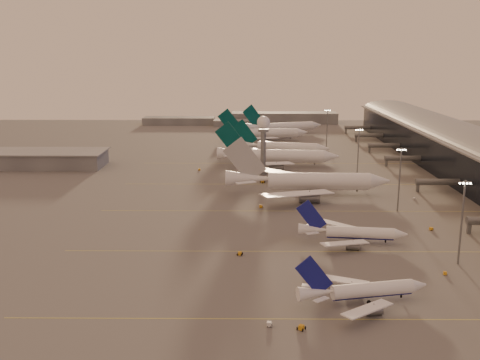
{
  "coord_description": "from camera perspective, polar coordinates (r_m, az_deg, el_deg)",
  "views": [
    {
      "loc": [
        -4.15,
        -154.2,
        60.35
      ],
      "look_at": [
        -6.06,
        66.73,
        9.61
      ],
      "focal_mm": 42.0,
      "sensor_mm": 36.0,
      "label": 1
    }
  ],
  "objects": [
    {
      "name": "narrowbody_mid",
      "position": [
        185.12,
        11.32,
        -5.43
      ],
      "size": [
        35.56,
        28.24,
        13.92
      ],
      "color": "white",
      "rests_on": "ground"
    },
    {
      "name": "gsv_catering_b",
      "position": [
        244.57,
        17.34,
        -1.51
      ],
      "size": [
        4.66,
        2.48,
        3.7
      ],
      "color": "silver",
      "rests_on": "ground"
    },
    {
      "name": "mast_d",
      "position": [
        361.04,
        8.84,
        5.36
      ],
      "size": [
        3.6,
        0.56,
        25.0
      ],
      "color": "slate",
      "rests_on": "ground"
    },
    {
      "name": "gsv_tug_mid",
      "position": [
        171.46,
        -0.01,
        -7.49
      ],
      "size": [
        3.92,
        2.95,
        1.0
      ],
      "color": "orange",
      "rests_on": "ground"
    },
    {
      "name": "gsv_truck_b",
      "position": [
        205.42,
        18.95,
        -4.55
      ],
      "size": [
        5.72,
        3.68,
        2.18
      ],
      "color": "orange",
      "rests_on": "ground"
    },
    {
      "name": "widebody_white",
      "position": [
        243.13,
        6.92,
        -0.48
      ],
      "size": [
        71.54,
        57.32,
        25.17
      ],
      "color": "white",
      "rests_on": "ground"
    },
    {
      "name": "gsv_truck_c",
      "position": [
        221.9,
        2.25,
        -2.54
      ],
      "size": [
        6.17,
        3.44,
        2.36
      ],
      "color": "orange",
      "rests_on": "ground"
    },
    {
      "name": "gsv_truck_d",
      "position": [
        292.5,
        -4.17,
        1.21
      ],
      "size": [
        2.94,
        5.48,
        2.1
      ],
      "color": "orange",
      "rests_on": "ground"
    },
    {
      "name": "greentail_b",
      "position": [
        333.59,
        4.19,
        3.13
      ],
      "size": [
        57.35,
        45.84,
        21.1
      ],
      "color": "white",
      "rests_on": "ground"
    },
    {
      "name": "taxiway_markings",
      "position": [
        221.34,
        9.37,
        -3.06
      ],
      "size": [
        180.0,
        185.25,
        0.02
      ],
      "color": "#D4CB4B",
      "rests_on": "ground"
    },
    {
      "name": "gsv_tug_hangar",
      "position": [
        314.58,
        7.39,
        1.87
      ],
      "size": [
        4.16,
        3.09,
        1.06
      ],
      "color": "orange",
      "rests_on": "ground"
    },
    {
      "name": "radar_tower",
      "position": [
        277.16,
        2.39,
        4.75
      ],
      "size": [
        6.4,
        6.4,
        31.1
      ],
      "color": "slate",
      "rests_on": "ground"
    },
    {
      "name": "gsv_tug_far",
      "position": [
        263.66,
        2.3,
        -0.18
      ],
      "size": [
        4.57,
        4.31,
        1.13
      ],
      "color": "orange",
      "rests_on": "ground"
    },
    {
      "name": "terminal",
      "position": [
        291.35,
        23.12,
        2.04
      ],
      "size": [
        57.0,
        362.0,
        23.04
      ],
      "color": "black",
      "rests_on": "ground"
    },
    {
      "name": "mast_a",
      "position": [
        172.66,
        21.62,
        -3.67
      ],
      "size": [
        3.6,
        0.56,
        25.0
      ],
      "color": "slate",
      "rests_on": "ground"
    },
    {
      "name": "greentail_a",
      "position": [
        301.52,
        3.88,
        2.18
      ],
      "size": [
        66.32,
        53.41,
        24.08
      ],
      "color": "white",
      "rests_on": "ground"
    },
    {
      "name": "hangar",
      "position": [
        321.11,
        -20.68,
        2.05
      ],
      "size": [
        82.0,
        27.0,
        8.5
      ],
      "color": "slate",
      "rests_on": "ground"
    },
    {
      "name": "greentail_c",
      "position": [
        387.81,
        2.47,
        4.57
      ],
      "size": [
        62.4,
        50.14,
        22.69
      ],
      "color": "white",
      "rests_on": "ground"
    },
    {
      "name": "ground",
      "position": [
        165.64,
        1.92,
        -8.44
      ],
      "size": [
        700.0,
        700.0,
        0.0
      ],
      "primitive_type": "plane",
      "color": "#565454",
      "rests_on": "ground"
    },
    {
      "name": "gsv_tug_near",
      "position": [
        129.34,
        6.25,
        -14.69
      ],
      "size": [
        3.83,
        4.31,
        1.06
      ],
      "color": "orange",
      "rests_on": "ground"
    },
    {
      "name": "gsv_catering_a",
      "position": [
        166.79,
        20.2,
        -8.47
      ],
      "size": [
        4.5,
        2.53,
        3.5
      ],
      "color": "orange",
      "rests_on": "ground"
    },
    {
      "name": "narrowbody_near",
      "position": [
        143.24,
        12.4,
        -11.11
      ],
      "size": [
        33.99,
        26.85,
        13.43
      ],
      "color": "white",
      "rests_on": "ground"
    },
    {
      "name": "gsv_truck_a",
      "position": [
        129.89,
        3.18,
        -14.19
      ],
      "size": [
        5.86,
        2.54,
        2.3
      ],
      "color": "silver",
      "rests_on": "ground"
    },
    {
      "name": "mast_c",
      "position": [
        273.69,
        11.91,
        2.85
      ],
      "size": [
        3.6,
        0.56,
        25.0
      ],
      "color": "slate",
      "rests_on": "ground"
    },
    {
      "name": "distant_horizon",
      "position": [
        482.7,
        1.3,
        6.21
      ],
      "size": [
        165.0,
        37.5,
        9.0
      ],
      "color": "slate",
      "rests_on": "ground"
    },
    {
      "name": "greentail_d",
      "position": [
        421.52,
        4.44,
        5.22
      ],
      "size": [
        60.8,
        48.27,
        23.0
      ],
      "color": "white",
      "rests_on": "ground"
    },
    {
      "name": "mast_b",
      "position": [
        222.34,
        15.91,
        0.33
      ],
      "size": [
        3.6,
        0.56,
        25.0
      ],
      "color": "slate",
      "rests_on": "ground"
    }
  ]
}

